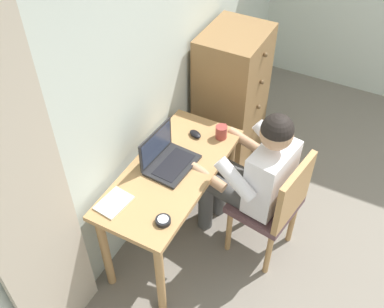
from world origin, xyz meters
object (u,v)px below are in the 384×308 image
object	(u,v)px
notebook_pad	(114,203)
desk_clock	(163,221)
chair	(275,204)
coffee_mug	(221,132)
person_seated	(253,173)
desk	(172,183)
dresser	(231,98)
computer_mouse	(195,134)
laptop	(167,158)

from	to	relation	value
notebook_pad	desk_clock	bearing A→B (deg)	-80.55
chair	coffee_mug	xyz separation A→B (m)	(0.20, 0.50, 0.28)
person_seated	desk	bearing A→B (deg)	119.90
desk	desk_clock	world-z (taller)	desk_clock
dresser	notebook_pad	xyz separation A→B (m)	(-1.46, 0.11, 0.15)
chair	computer_mouse	size ratio (longest dim) A/B	8.97
dresser	computer_mouse	bearing A→B (deg)	-177.51
desk	desk_clock	distance (m)	0.45
dresser	laptop	distance (m)	1.04
chair	computer_mouse	world-z (taller)	chair
coffee_mug	chair	bearing A→B (deg)	-111.72
chair	person_seated	size ratio (longest dim) A/B	0.74
computer_mouse	notebook_pad	distance (m)	0.78
computer_mouse	coffee_mug	xyz separation A→B (m)	(0.07, -0.16, 0.03)
chair	desk_clock	world-z (taller)	chair
desk_clock	notebook_pad	xyz separation A→B (m)	(-0.02, 0.33, -0.01)
dresser	coffee_mug	xyz separation A→B (m)	(-0.62, -0.20, 0.19)
notebook_pad	coffee_mug	world-z (taller)	coffee_mug
desk_clock	notebook_pad	bearing A→B (deg)	92.82
desk_clock	notebook_pad	world-z (taller)	desk_clock
desk_clock	coffee_mug	size ratio (longest dim) A/B	0.75
person_seated	desk_clock	bearing A→B (deg)	155.82
dresser	computer_mouse	size ratio (longest dim) A/B	11.88
person_seated	notebook_pad	size ratio (longest dim) A/B	5.79
laptop	notebook_pad	distance (m)	0.46
desk	laptop	distance (m)	0.19
laptop	desk_clock	bearing A→B (deg)	-152.55
desk_clock	coffee_mug	bearing A→B (deg)	1.44
chair	person_seated	distance (m)	0.26
desk	person_seated	size ratio (longest dim) A/B	0.94
dresser	notebook_pad	distance (m)	1.48
laptop	notebook_pad	world-z (taller)	laptop
chair	notebook_pad	bearing A→B (deg)	128.59
chair	coffee_mug	size ratio (longest dim) A/B	7.48
dresser	coffee_mug	bearing A→B (deg)	-162.61
laptop	desk	bearing A→B (deg)	-126.93
desk_clock	desk	bearing A→B (deg)	23.81
laptop	dresser	bearing A→B (deg)	-0.23
desk	laptop	size ratio (longest dim) A/B	3.22
desk	chair	size ratio (longest dim) A/B	1.28
desk	notebook_pad	world-z (taller)	notebook_pad
person_seated	coffee_mug	world-z (taller)	person_seated
desk	dresser	bearing A→B (deg)	2.45
laptop	desk_clock	world-z (taller)	laptop
desk	notebook_pad	size ratio (longest dim) A/B	5.45
chair	desk_clock	xyz separation A→B (m)	(-0.63, 0.48, 0.25)
chair	desk	bearing A→B (deg)	110.43
coffee_mug	laptop	bearing A→B (deg)	153.58
computer_mouse	desk_clock	world-z (taller)	computer_mouse
dresser	chair	bearing A→B (deg)	-139.89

